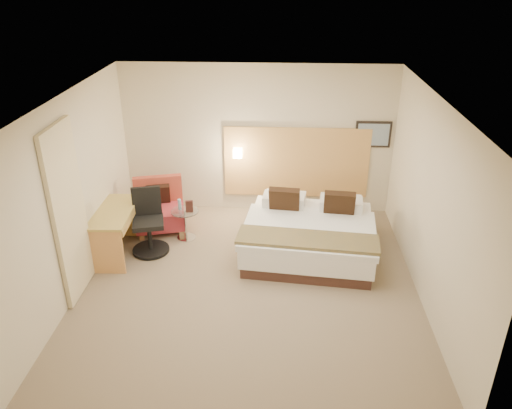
# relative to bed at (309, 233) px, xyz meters

# --- Properties ---
(floor) EXTENTS (4.80, 5.00, 0.02)m
(floor) POSITION_rel_bed_xyz_m (-0.90, -0.99, -0.33)
(floor) COLOR #806E56
(floor) RESTS_ON ground
(ceiling) EXTENTS (4.80, 5.00, 0.02)m
(ceiling) POSITION_rel_bed_xyz_m (-0.90, -0.99, 2.39)
(ceiling) COLOR white
(ceiling) RESTS_ON floor
(wall_back) EXTENTS (4.80, 0.02, 2.70)m
(wall_back) POSITION_rel_bed_xyz_m (-0.90, 1.52, 1.03)
(wall_back) COLOR beige
(wall_back) RESTS_ON floor
(wall_front) EXTENTS (4.80, 0.02, 2.70)m
(wall_front) POSITION_rel_bed_xyz_m (-0.90, -3.50, 1.03)
(wall_front) COLOR beige
(wall_front) RESTS_ON floor
(wall_left) EXTENTS (0.02, 5.00, 2.70)m
(wall_left) POSITION_rel_bed_xyz_m (-3.31, -0.99, 1.03)
(wall_left) COLOR beige
(wall_left) RESTS_ON floor
(wall_right) EXTENTS (0.02, 5.00, 2.70)m
(wall_right) POSITION_rel_bed_xyz_m (1.51, -0.99, 1.03)
(wall_right) COLOR beige
(wall_right) RESTS_ON floor
(headboard_panel) EXTENTS (2.60, 0.04, 1.30)m
(headboard_panel) POSITION_rel_bed_xyz_m (-0.20, 1.48, 0.63)
(headboard_panel) COLOR tan
(headboard_panel) RESTS_ON wall_back
(art_frame) EXTENTS (0.62, 0.03, 0.47)m
(art_frame) POSITION_rel_bed_xyz_m (1.12, 1.49, 1.18)
(art_frame) COLOR black
(art_frame) RESTS_ON wall_back
(art_canvas) EXTENTS (0.54, 0.01, 0.39)m
(art_canvas) POSITION_rel_bed_xyz_m (1.12, 1.47, 1.18)
(art_canvas) COLOR #768EA3
(art_canvas) RESTS_ON wall_back
(lamp_arm) EXTENTS (0.02, 0.12, 0.02)m
(lamp_arm) POSITION_rel_bed_xyz_m (-1.25, 1.43, 0.83)
(lamp_arm) COLOR silver
(lamp_arm) RESTS_ON wall_back
(lamp_shade) EXTENTS (0.15, 0.15, 0.15)m
(lamp_shade) POSITION_rel_bed_xyz_m (-1.25, 1.37, 0.83)
(lamp_shade) COLOR #FBEAC4
(lamp_shade) RESTS_ON wall_back
(curtain) EXTENTS (0.06, 0.90, 2.42)m
(curtain) POSITION_rel_bed_xyz_m (-3.26, -1.24, 0.90)
(curtain) COLOR beige
(curtain) RESTS_ON wall_left
(bottle_a) EXTENTS (0.06, 0.06, 0.18)m
(bottle_a) POSITION_rel_bed_xyz_m (-2.14, 0.35, 0.29)
(bottle_a) COLOR #8AB9D6
(bottle_a) RESTS_ON side_table
(menu_folder) EXTENTS (0.13, 0.06, 0.20)m
(menu_folder) POSITION_rel_bed_xyz_m (-1.96, 0.27, 0.30)
(menu_folder) COLOR #3B1B18
(menu_folder) RESTS_ON side_table
(bed) EXTENTS (2.19, 2.15, 0.98)m
(bed) POSITION_rel_bed_xyz_m (0.00, 0.00, 0.00)
(bed) COLOR #3E251F
(bed) RESTS_ON floor
(lounge_chair) EXTENTS (0.99, 0.92, 0.88)m
(lounge_chair) POSITION_rel_bed_xyz_m (-2.56, 0.65, 0.03)
(lounge_chair) COLOR #AE7D52
(lounge_chair) RESTS_ON floor
(side_table) EXTENTS (0.52, 0.52, 0.51)m
(side_table) POSITION_rel_bed_xyz_m (-2.05, 0.30, -0.03)
(side_table) COLOR silver
(side_table) RESTS_ON floor
(desk) EXTENTS (0.61, 1.24, 0.76)m
(desk) POSITION_rel_bed_xyz_m (-3.02, -0.23, 0.28)
(desk) COLOR #B59947
(desk) RESTS_ON floor
(desk_chair) EXTENTS (0.71, 0.71, 1.04)m
(desk_chair) POSITION_rel_bed_xyz_m (-2.55, -0.11, 0.11)
(desk_chair) COLOR black
(desk_chair) RESTS_ON floor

